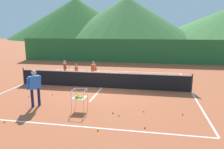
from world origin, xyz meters
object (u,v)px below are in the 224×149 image
(tennis_ball_9, at_px, (136,91))
(tennis_ball_6, at_px, (182,114))
(tennis_ball_5, at_px, (29,96))
(tennis_ball_7, at_px, (113,113))
(tennis_ball_4, at_px, (98,130))
(tennis_ball_10, at_px, (5,121))
(tennis_ball_8, at_px, (145,127))
(instructor, at_px, (35,85))
(student_1, at_px, (76,70))
(student_2, at_px, (94,69))
(tennis_ball_1, at_px, (144,111))
(tennis_ball_2, at_px, (49,89))
(tennis_ball_3, at_px, (119,115))
(student_0, at_px, (65,67))
(ball_cart, at_px, (79,97))
(tennis_ball_0, at_px, (53,94))
(tennis_net, at_px, (102,80))

(tennis_ball_9, bearing_deg, tennis_ball_6, -55.13)
(tennis_ball_5, height_order, tennis_ball_7, same)
(tennis_ball_4, xyz_separation_m, tennis_ball_10, (-3.70, 0.02, 0.00))
(tennis_ball_8, bearing_deg, tennis_ball_10, -174.63)
(tennis_ball_9, bearing_deg, tennis_ball_5, -160.11)
(instructor, distance_m, student_1, 5.22)
(student_2, xyz_separation_m, tennis_ball_9, (3.17, -2.40, -0.75))
(tennis_ball_1, height_order, tennis_ball_9, same)
(tennis_ball_2, xyz_separation_m, tennis_ball_3, (4.68, -3.15, 0.00))
(student_0, xyz_separation_m, ball_cart, (3.10, -5.89, -0.19))
(tennis_ball_0, bearing_deg, student_2, 72.07)
(student_1, bearing_deg, student_2, 21.44)
(tennis_ball_2, xyz_separation_m, tennis_ball_7, (4.39, -2.94, 0.00))
(tennis_net, distance_m, tennis_ball_1, 4.44)
(student_1, height_order, student_2, student_2)
(tennis_net, xyz_separation_m, tennis_ball_0, (-2.30, -1.92, -0.47))
(tennis_ball_9, bearing_deg, tennis_ball_7, -101.62)
(student_0, relative_size, student_2, 0.99)
(tennis_ball_3, relative_size, tennis_ball_5, 1.00)
(tennis_ball_8, bearing_deg, tennis_ball_4, -162.21)
(student_1, distance_m, tennis_ball_8, 8.28)
(ball_cart, bearing_deg, tennis_ball_10, -142.33)
(tennis_net, distance_m, student_1, 2.64)
(ball_cart, xyz_separation_m, tennis_ball_10, (-2.38, -1.84, -0.56))
(student_0, xyz_separation_m, tennis_ball_5, (-0.16, -4.59, -0.75))
(student_0, relative_size, tennis_ball_7, 19.10)
(tennis_ball_4, bearing_deg, tennis_ball_3, 70.50)
(student_2, height_order, tennis_ball_0, student_2)
(tennis_ball_1, relative_size, tennis_ball_9, 1.00)
(tennis_ball_0, bearing_deg, tennis_ball_3, -29.08)
(student_1, distance_m, tennis_ball_5, 4.21)
(tennis_ball_4, height_order, tennis_ball_6, same)
(student_1, relative_size, tennis_ball_9, 17.49)
(tennis_net, relative_size, tennis_ball_10, 154.35)
(tennis_ball_2, relative_size, tennis_ball_5, 1.00)
(ball_cart, bearing_deg, tennis_ball_7, -6.67)
(tennis_ball_7, distance_m, tennis_ball_8, 1.80)
(tennis_ball_3, bearing_deg, instructor, 173.60)
(tennis_ball_1, bearing_deg, student_1, 133.92)
(tennis_ball_6, distance_m, tennis_ball_10, 7.11)
(tennis_ball_0, xyz_separation_m, tennis_ball_10, (-0.23, -3.66, 0.00))
(tennis_ball_5, bearing_deg, tennis_ball_6, -8.16)
(instructor, bearing_deg, tennis_ball_4, -28.98)
(tennis_ball_3, height_order, tennis_ball_9, same)
(ball_cart, relative_size, tennis_ball_5, 13.22)
(tennis_net, height_order, tennis_ball_2, tennis_net)
(student_0, bearing_deg, tennis_net, -33.42)
(tennis_ball_2, bearing_deg, tennis_ball_7, -33.76)
(tennis_ball_4, relative_size, tennis_ball_8, 1.00)
(tennis_ball_5, bearing_deg, tennis_ball_9, 19.89)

